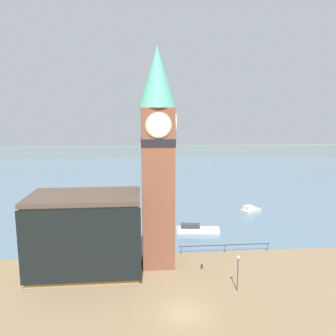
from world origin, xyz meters
The scene contains 10 objects.
ground_plane centered at (0.00, 0.00, 0.00)m, with size 160.00×160.00×0.00m, color #846B4C.
water centered at (0.00, 73.34, 0.00)m, with size 160.00×120.00×0.00m.
far_shoreline centered at (0.00, 113.34, 2.50)m, with size 180.00×3.00×5.00m.
pier_railing centered at (7.44, 13.09, 0.97)m, with size 12.56×0.08×1.09m.
clock_tower centered at (-1.76, 10.59, 13.96)m, with size 4.42×4.42×26.25m.
pier_building centered at (-10.32, 9.28, 4.72)m, with size 12.86×7.76×9.41m.
boat_near centered at (4.90, 21.02, 0.52)m, with size 6.90×2.43×1.40m.
boat_far centered at (17.05, 30.73, 0.50)m, with size 4.48×3.76×1.38m.
mooring_bollard_near centered at (3.44, 8.74, 0.33)m, with size 0.27×0.27×0.61m.
lamp_post centered at (6.21, 3.41, 2.75)m, with size 0.32×0.32×3.93m.
Camera 1 is at (-3.97, -28.05, 18.54)m, focal length 35.00 mm.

